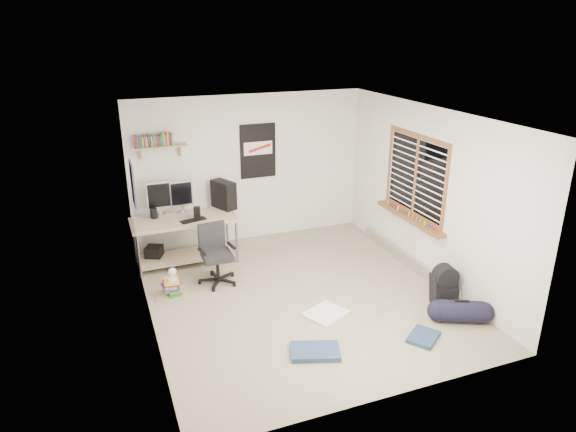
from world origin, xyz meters
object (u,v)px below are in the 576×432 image
object	(u,v)px
desk	(186,241)
office_chair	(217,252)
book_stack	(171,285)
duffel_bag	(460,312)
backpack	(444,289)

from	to	relation	value
desk	office_chair	bearing A→B (deg)	-70.51
office_chair	book_stack	distance (m)	0.78
duffel_bag	desk	bearing A→B (deg)	159.34
duffel_bag	backpack	bearing A→B (deg)	103.24
book_stack	office_chair	bearing A→B (deg)	9.16
desk	book_stack	distance (m)	1.07
office_chair	book_stack	world-z (taller)	office_chair
office_chair	duffel_bag	xyz separation A→B (m)	(2.61, -2.13, -0.35)
office_chair	book_stack	xyz separation A→B (m)	(-0.70, -0.11, -0.34)
office_chair	duffel_bag	distance (m)	3.39
desk	office_chair	xyz separation A→B (m)	(0.30, -0.86, 0.12)
book_stack	duffel_bag	bearing A→B (deg)	-31.48
office_chair	duffel_bag	bearing A→B (deg)	-46.65
book_stack	backpack	bearing A→B (deg)	-24.34
desk	book_stack	bearing A→B (deg)	-111.77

